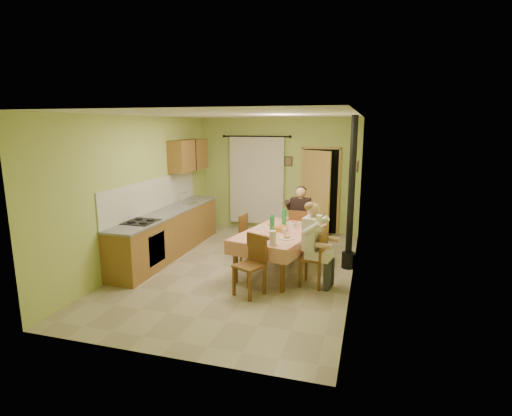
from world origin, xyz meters
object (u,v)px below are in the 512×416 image
(chair_left, at_px, (251,247))
(man_far, at_px, (300,213))
(chair_right, at_px, (313,269))
(stove_flue, at_px, (350,214))
(dining_table, at_px, (280,252))
(chair_near, at_px, (250,277))
(man_right, at_px, (314,235))
(chair_far, at_px, (299,241))

(chair_left, relative_size, man_far, 0.67)
(chair_right, relative_size, stove_flue, 0.34)
(dining_table, xyz_separation_m, chair_near, (-0.22, -1.12, -0.09))
(dining_table, relative_size, man_far, 1.52)
(dining_table, height_order, man_far, man_far)
(man_right, height_order, stove_flue, stove_flue)
(chair_right, height_order, man_right, man_right)
(chair_near, xyz_separation_m, man_far, (0.40, 2.19, 0.59))
(stove_flue, bearing_deg, chair_near, -130.25)
(chair_near, height_order, man_right, man_right)
(man_far, bearing_deg, chair_near, -100.75)
(chair_left, height_order, man_right, man_right)
(chair_near, distance_m, man_right, 1.24)
(man_right, bearing_deg, chair_left, 66.27)
(chair_left, bearing_deg, chair_right, 62.47)
(man_right, bearing_deg, chair_right, -90.00)
(chair_right, bearing_deg, man_right, 90.00)
(man_far, bearing_deg, stove_flue, -27.77)
(chair_far, xyz_separation_m, chair_left, (-0.84, -0.67, -0.00))
(chair_near, relative_size, chair_right, 1.02)
(dining_table, relative_size, stove_flue, 0.75)
(chair_near, xyz_separation_m, man_right, (0.90, 0.63, 0.59))
(man_far, relative_size, man_right, 1.00)
(chair_near, xyz_separation_m, chair_left, (-0.45, 1.51, -0.00))
(man_right, relative_size, stove_flue, 0.50)
(dining_table, distance_m, chair_near, 1.14)
(chair_far, distance_m, stove_flue, 1.35)
(chair_far, xyz_separation_m, man_right, (0.50, -1.55, 0.59))
(man_right, xyz_separation_m, stove_flue, (0.52, 1.04, 0.15))
(chair_right, bearing_deg, chair_left, 66.45)
(chair_right, xyz_separation_m, man_right, (-0.01, 0.00, 0.59))
(dining_table, distance_m, chair_left, 0.78)
(man_far, bearing_deg, man_right, -72.76)
(dining_table, bearing_deg, chair_far, 92.88)
(chair_right, bearing_deg, chair_far, 27.80)
(chair_far, distance_m, chair_near, 2.21)
(chair_near, bearing_deg, chair_left, -48.16)
(man_far, bearing_deg, chair_left, -141.46)
(dining_table, bearing_deg, chair_left, 161.67)
(chair_far, height_order, man_far, man_far)
(chair_right, bearing_deg, chair_near, 134.14)
(chair_near, relative_size, man_far, 0.69)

